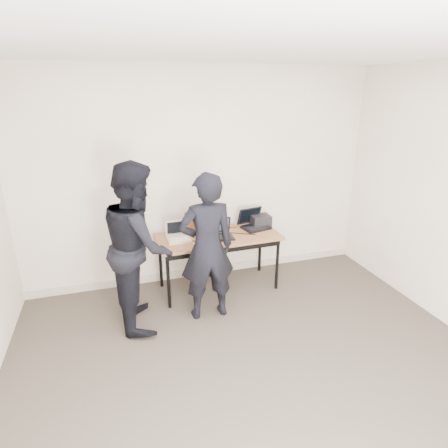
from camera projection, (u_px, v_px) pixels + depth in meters
name	position (u px, v px, depth m)	size (l,w,h in m)	color
room	(276.00, 247.00, 2.71)	(4.60, 4.60, 2.80)	#433A32
desk	(219.00, 240.00, 4.61)	(1.52, 0.69, 0.72)	brown
laptop_beige	(179.00, 236.00, 4.45)	(0.27, 0.26, 0.22)	#B8AF94
laptop_center	(220.00, 233.00, 4.54)	(0.30, 0.29, 0.23)	black
laptop_right	(253.00, 223.00, 4.84)	(0.40, 0.39, 0.25)	black
leather_satchel	(200.00, 222.00, 4.70)	(0.37, 0.20, 0.25)	brown
tissue	(202.00, 209.00, 4.65)	(0.13, 0.10, 0.08)	white
equipment_box	(260.00, 220.00, 4.91)	(0.24, 0.21, 0.14)	black
power_brick	(205.00, 242.00, 4.37)	(0.08, 0.05, 0.03)	black
cables	(215.00, 236.00, 4.57)	(1.00, 0.42, 0.01)	black
person_typist	(207.00, 248.00, 3.99)	(0.60, 0.39, 1.65)	black
person_observer	(139.00, 246.00, 3.89)	(0.86, 0.67, 1.77)	black
baseboard	(204.00, 271.00, 5.17)	(4.50, 0.03, 0.10)	beige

